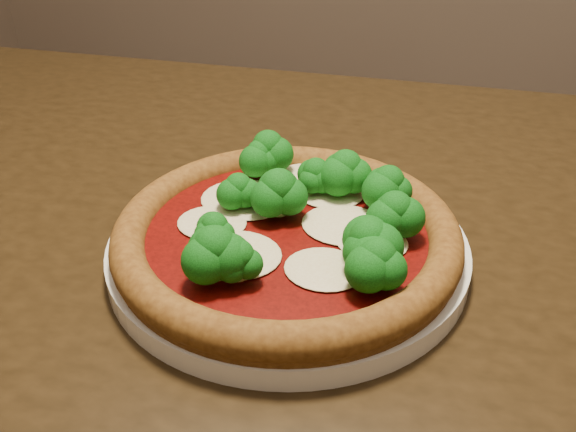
# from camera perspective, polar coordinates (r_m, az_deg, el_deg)

# --- Properties ---
(dining_table) EXTENTS (1.20, 0.86, 0.75)m
(dining_table) POSITION_cam_1_polar(r_m,az_deg,el_deg) (0.61, -0.08, -9.55)
(dining_table) COLOR black
(dining_table) RESTS_ON floor
(plate) EXTENTS (0.29, 0.29, 0.02)m
(plate) POSITION_cam_1_polar(r_m,az_deg,el_deg) (0.52, 0.00, -2.90)
(plate) COLOR white
(plate) RESTS_ON dining_table
(pizza) EXTENTS (0.27, 0.27, 0.06)m
(pizza) POSITION_cam_1_polar(r_m,az_deg,el_deg) (0.50, 0.32, -0.93)
(pizza) COLOR brown
(pizza) RESTS_ON plate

